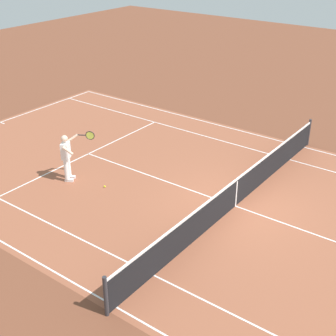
% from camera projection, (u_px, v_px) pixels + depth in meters
% --- Properties ---
extents(ground_plane, '(60.00, 60.00, 0.00)m').
position_uv_depth(ground_plane, '(235.00, 206.00, 14.82)').
color(ground_plane, brown).
extents(court_slab, '(24.20, 11.40, 0.00)m').
position_uv_depth(court_slab, '(235.00, 206.00, 14.82)').
color(court_slab, '#935138').
rests_on(court_slab, ground_plane).
extents(court_line_markings, '(23.85, 11.05, 0.01)m').
position_uv_depth(court_line_markings, '(235.00, 206.00, 14.82)').
color(court_line_markings, white).
rests_on(court_line_markings, ground_plane).
extents(tennis_net, '(0.10, 11.70, 1.08)m').
position_uv_depth(tennis_net, '(236.00, 192.00, 14.60)').
color(tennis_net, '#2D2D33').
rests_on(tennis_net, ground_plane).
extents(tennis_player_near, '(0.84, 1.02, 1.70)m').
position_uv_depth(tennis_player_near, '(67.00, 155.00, 15.95)').
color(tennis_player_near, white).
rests_on(tennis_player_near, ground_plane).
extents(tennis_ball, '(0.07, 0.07, 0.07)m').
position_uv_depth(tennis_ball, '(105.00, 186.00, 15.87)').
color(tennis_ball, '#CCE01E').
rests_on(tennis_ball, ground_plane).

